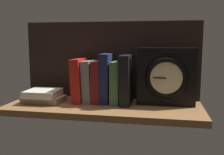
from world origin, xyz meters
The scene contains 10 objects.
ground_plane centered at (0.00, 0.00, -1.25)cm, with size 78.05×29.33×2.50cm, color brown.
back_panel centered at (0.00, 14.06, 16.97)cm, with size 78.05×1.20×33.94cm, color black.
book_red_requiem centered at (-11.43, 5.20, 9.07)cm, with size 3.95×14.72×18.13cm, color red.
book_gray_chess centered at (-7.36, 5.20, 8.66)cm, with size 3.58×12.21×17.33cm, color gray.
book_maroon_dawkins centered at (-3.52, 5.20, 8.64)cm, with size 3.50×12.78×17.29cm, color maroon.
book_navy_bierce centered at (0.42, 5.20, 10.17)cm, with size 3.78×12.47×20.33cm, color #192147.
book_green_romantic centered at (4.36, 5.20, 8.59)cm, with size 3.50×13.67×17.19cm, color #476B44.
book_black_skeptic centered at (8.46, 5.20, 9.95)cm, with size 4.12×16.52×19.91cm, color black.
framed_clock centered at (24.46, 4.37, 11.42)cm, with size 22.88×6.70×22.88cm.
book_stack_side centered at (-25.75, -0.51, 2.65)cm, with size 17.01×12.74×5.32cm.
Camera 1 is at (22.55, -99.37, 25.67)cm, focal length 41.55 mm.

